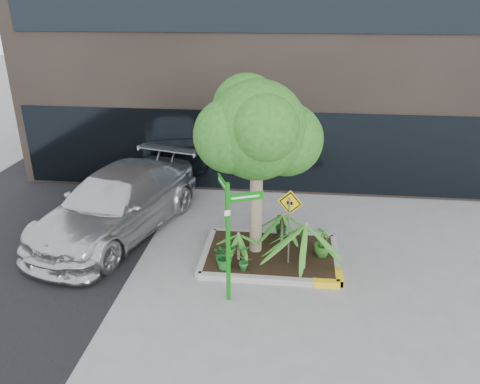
# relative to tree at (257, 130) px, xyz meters

# --- Properties ---
(ground) EXTENTS (80.00, 80.00, 0.00)m
(ground) POSITION_rel_tree_xyz_m (0.19, -0.44, -3.21)
(ground) COLOR gray
(ground) RESTS_ON ground
(asphalt_road) EXTENTS (7.00, 80.00, 0.01)m
(asphalt_road) POSITION_rel_tree_xyz_m (-6.31, -0.44, -3.20)
(asphalt_road) COLOR black
(asphalt_road) RESTS_ON ground
(planter) EXTENTS (3.35, 2.36, 0.15)m
(planter) POSITION_rel_tree_xyz_m (0.42, -0.16, -3.11)
(planter) COLOR #9E9E99
(planter) RESTS_ON ground
(tree) EXTENTS (2.93, 2.60, 4.39)m
(tree) POSITION_rel_tree_xyz_m (0.00, 0.00, 0.00)
(tree) COLOR gray
(tree) RESTS_ON ground
(palm_front) EXTENTS (1.34, 1.34, 1.49)m
(palm_front) POSITION_rel_tree_xyz_m (1.19, -0.74, -1.94)
(palm_front) COLOR gray
(palm_front) RESTS_ON ground
(palm_left) EXTENTS (0.80, 0.80, 0.89)m
(palm_left) POSITION_rel_tree_xyz_m (-0.37, -0.53, -2.39)
(palm_left) COLOR gray
(palm_left) RESTS_ON ground
(palm_back) EXTENTS (0.92, 0.92, 1.02)m
(palm_back) POSITION_rel_tree_xyz_m (0.64, 0.47, -2.29)
(palm_back) COLOR gray
(palm_back) RESTS_ON ground
(parked_car) EXTENTS (3.88, 6.26, 1.69)m
(parked_car) POSITION_rel_tree_xyz_m (-3.80, 0.83, -2.36)
(parked_car) COLOR silver
(parked_car) RESTS_ON ground
(shrub_a) EXTENTS (0.80, 0.80, 0.63)m
(shrub_a) POSITION_rel_tree_xyz_m (-0.64, -0.93, -2.74)
(shrub_a) COLOR #1A5D1F
(shrub_a) RESTS_ON planter
(shrub_b) EXTENTS (0.46, 0.46, 0.72)m
(shrub_b) POSITION_rel_tree_xyz_m (1.62, -0.13, -2.70)
(shrub_b) COLOR #2E6E21
(shrub_b) RESTS_ON planter
(shrub_c) EXTENTS (0.47, 0.47, 0.69)m
(shrub_c) POSITION_rel_tree_xyz_m (-0.19, -0.99, -2.71)
(shrub_c) COLOR #1D6021
(shrub_c) RESTS_ON planter
(shrub_d) EXTENTS (0.55, 0.55, 0.71)m
(shrub_d) POSITION_rel_tree_xyz_m (0.63, 0.71, -2.70)
(shrub_d) COLOR #1A591C
(shrub_d) RESTS_ON planter
(street_sign_post) EXTENTS (0.98, 0.75, 2.68)m
(street_sign_post) POSITION_rel_tree_xyz_m (-0.39, -1.87, -1.55)
(street_sign_post) COLOR #0B7C0E
(street_sign_post) RESTS_ON ground
(cattle_sign) EXTENTS (0.56, 0.19, 1.89)m
(cattle_sign) POSITION_rel_tree_xyz_m (0.81, -0.63, -1.78)
(cattle_sign) COLOR slate
(cattle_sign) RESTS_ON ground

